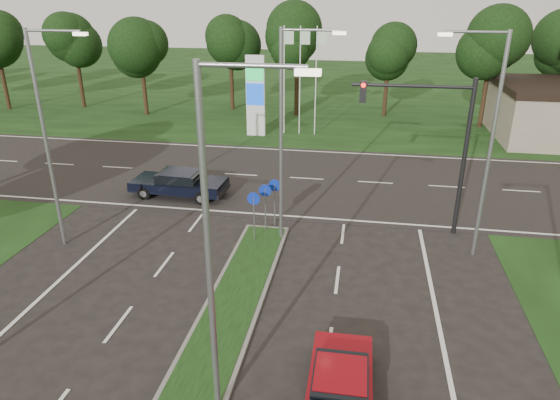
# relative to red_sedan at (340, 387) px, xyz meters

# --- Properties ---
(verge_far) EXTENTS (160.00, 50.00, 0.02)m
(verge_far) POSITION_rel_red_sedan_xyz_m (-3.94, 48.28, -0.61)
(verge_far) COLOR black
(verge_far) RESTS_ON ground
(cross_road) EXTENTS (160.00, 12.00, 0.02)m
(cross_road) POSITION_rel_red_sedan_xyz_m (-3.94, 17.28, -0.61)
(cross_road) COLOR black
(cross_road) RESTS_ON ground
(streetlight_median_near) EXTENTS (2.53, 0.22, 9.00)m
(streetlight_median_near) POSITION_rel_red_sedan_xyz_m (-2.94, -0.72, 4.47)
(streetlight_median_near) COLOR gray
(streetlight_median_near) RESTS_ON ground
(streetlight_median_far) EXTENTS (2.53, 0.22, 9.00)m
(streetlight_median_far) POSITION_rel_red_sedan_xyz_m (-2.94, 9.28, 4.47)
(streetlight_median_far) COLOR gray
(streetlight_median_far) RESTS_ON ground
(streetlight_left_far) EXTENTS (2.53, 0.22, 9.00)m
(streetlight_left_far) POSITION_rel_red_sedan_xyz_m (-12.24, 7.28, 4.47)
(streetlight_left_far) COLOR gray
(streetlight_left_far) RESTS_ON ground
(streetlight_right_far) EXTENTS (2.53, 0.22, 9.00)m
(streetlight_right_far) POSITION_rel_red_sedan_xyz_m (4.86, 9.28, 4.47)
(streetlight_right_far) COLOR gray
(streetlight_right_far) RESTS_ON ground
(traffic_signal) EXTENTS (5.10, 0.42, 7.00)m
(traffic_signal) POSITION_rel_red_sedan_xyz_m (3.25, 11.27, 4.04)
(traffic_signal) COLOR black
(traffic_signal) RESTS_ON ground
(median_signs) EXTENTS (1.16, 1.76, 2.38)m
(median_signs) POSITION_rel_red_sedan_xyz_m (-3.94, 9.68, 1.10)
(median_signs) COLOR gray
(median_signs) RESTS_ON ground
(gas_pylon) EXTENTS (5.80, 1.26, 8.00)m
(gas_pylon) POSITION_rel_red_sedan_xyz_m (-7.73, 26.32, 2.59)
(gas_pylon) COLOR silver
(gas_pylon) RESTS_ON ground
(treeline_far) EXTENTS (6.00, 6.00, 9.90)m
(treeline_far) POSITION_rel_red_sedan_xyz_m (-3.84, 33.21, 6.22)
(treeline_far) COLOR black
(treeline_far) RESTS_ON ground
(red_sedan) EXTENTS (1.74, 4.13, 1.13)m
(red_sedan) POSITION_rel_red_sedan_xyz_m (0.00, 0.00, 0.00)
(red_sedan) COLOR maroon
(red_sedan) RESTS_ON ground
(navy_sedan) EXTENTS (5.12, 2.33, 1.38)m
(navy_sedan) POSITION_rel_red_sedan_xyz_m (-9.40, 13.50, 0.13)
(navy_sedan) COLOR black
(navy_sedan) RESTS_ON ground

